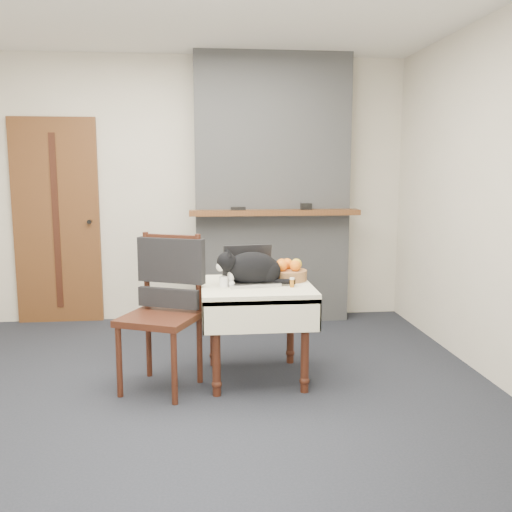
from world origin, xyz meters
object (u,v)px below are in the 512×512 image
at_px(door, 57,222).
at_px(pill_bottle, 292,282).
at_px(cream_jar, 224,282).
at_px(side_table, 256,300).
at_px(chair, 166,290).
at_px(fruit_basket, 288,272).
at_px(laptop, 250,274).
at_px(cat, 253,269).

distance_m(door, pill_bottle, 2.77).
xyz_separation_m(door, pill_bottle, (2.01, -1.88, -0.26)).
bearing_deg(door, cream_jar, -49.75).
relative_size(door, side_table, 2.56).
xyz_separation_m(side_table, chair, (-0.63, -0.05, 0.10)).
relative_size(side_table, cream_jar, 10.78).
relative_size(door, fruit_basket, 7.33).
relative_size(cream_jar, pill_bottle, 1.07).
bearing_deg(cream_jar, side_table, 15.40).
distance_m(side_table, laptop, 0.19).
bearing_deg(cream_jar, laptop, 31.01).
bearing_deg(side_table, pill_bottle, -28.91).
height_order(fruit_basket, chair, chair).
bearing_deg(side_table, door, 135.35).
height_order(pill_bottle, fruit_basket, fruit_basket).
relative_size(cat, chair, 0.53).
relative_size(door, chair, 1.87).
xyz_separation_m(door, laptop, (1.73, -1.70, -0.23)).
height_order(laptop, cream_jar, laptop).
relative_size(cat, cream_jar, 7.80).
bearing_deg(door, pill_bottle, -43.13).
relative_size(laptop, chair, 0.38).
distance_m(cat, cream_jar, 0.23).
xyz_separation_m(cream_jar, chair, (-0.40, 0.02, -0.05)).
xyz_separation_m(laptop, fruit_basket, (0.29, 0.07, -0.00)).
relative_size(side_table, cat, 1.38).
xyz_separation_m(cream_jar, fruit_basket, (0.49, 0.19, 0.03)).
bearing_deg(door, side_table, -44.65).
bearing_deg(side_table, laptop, 127.26).
relative_size(cat, fruit_basket, 2.07).
distance_m(laptop, chair, 0.61).
bearing_deg(chair, laptop, 33.55).
bearing_deg(laptop, cat, -83.83).
bearing_deg(chair, door, 146.47).
bearing_deg(cat, chair, 174.13).
height_order(cream_jar, pill_bottle, cream_jar).
distance_m(cream_jar, fruit_basket, 0.52).
xyz_separation_m(cat, cream_jar, (-0.21, -0.05, -0.08)).
relative_size(door, pill_bottle, 29.56).
relative_size(cream_jar, fruit_basket, 0.27).
distance_m(pill_bottle, chair, 0.88).
xyz_separation_m(side_table, cream_jar, (-0.24, -0.06, 0.15)).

